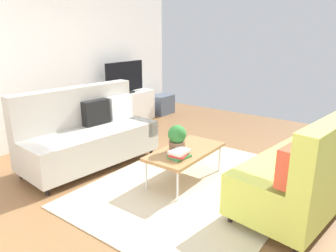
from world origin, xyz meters
TOP-DOWN VIEW (x-y plane):
  - ground_plane at (0.00, 0.00)m, footprint 7.68×7.68m
  - wall_far at (0.00, 2.80)m, footprint 6.40×0.12m
  - area_rug at (0.07, -0.21)m, footprint 2.90×2.20m
  - couch_beige at (-0.25, 1.41)m, footprint 1.97×1.01m
  - couch_green at (0.40, -1.43)m, footprint 2.00×1.09m
  - coffee_table at (0.12, -0.01)m, footprint 1.10×0.56m
  - tv_console at (1.59, 2.46)m, footprint 1.40×0.44m
  - tv at (1.59, 2.44)m, footprint 1.00×0.20m
  - storage_trunk at (2.69, 2.36)m, footprint 0.52×0.40m
  - potted_plant at (0.02, 0.05)m, footprint 0.23×0.23m
  - table_book_0 at (-0.13, -0.09)m, footprint 0.27×0.22m
  - table_book_1 at (-0.13, -0.09)m, footprint 0.27×0.23m
  - table_book_2 at (-0.13, -0.09)m, footprint 0.24×0.18m
  - vase_0 at (1.01, 2.51)m, footprint 0.14×0.14m
  - bottle_0 at (1.20, 2.42)m, footprint 0.05×0.05m
  - bottle_1 at (1.30, 2.42)m, footprint 0.06×0.06m
  - bottle_2 at (1.41, 2.42)m, footprint 0.05×0.05m

SIDE VIEW (x-z plane):
  - ground_plane at x=0.00m, z-range 0.00..0.00m
  - area_rug at x=0.07m, z-range 0.00..0.01m
  - storage_trunk at x=2.69m, z-range 0.00..0.44m
  - tv_console at x=1.59m, z-range 0.00..0.64m
  - coffee_table at x=0.12m, z-range 0.18..0.60m
  - table_book_0 at x=-0.13m, z-range 0.42..0.45m
  - couch_green at x=0.40m, z-range -0.11..0.99m
  - couch_beige at x=-0.25m, z-range -0.10..1.00m
  - table_book_1 at x=-0.13m, z-range 0.45..0.48m
  - table_book_2 at x=-0.13m, z-range 0.48..0.51m
  - potted_plant at x=0.02m, z-range 0.43..0.77m
  - bottle_0 at x=1.20m, z-range 0.64..0.80m
  - bottle_1 at x=1.30m, z-range 0.64..0.81m
  - bottle_2 at x=1.41m, z-range 0.64..0.83m
  - vase_0 at x=1.01m, z-range 0.64..0.83m
  - tv at x=1.59m, z-range 0.63..1.27m
  - wall_far at x=0.00m, z-range 0.00..2.90m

